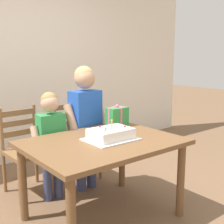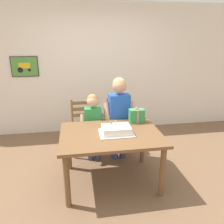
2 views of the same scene
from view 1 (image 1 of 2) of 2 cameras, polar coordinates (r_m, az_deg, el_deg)
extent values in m
plane|color=brown|center=(2.96, -1.68, -19.13)|extent=(20.00, 20.00, 0.00)
cube|color=silver|center=(4.30, -17.88, 8.00)|extent=(6.40, 0.08, 2.60)
cube|color=brown|center=(2.67, -1.77, -5.77)|extent=(1.32, 0.98, 0.04)
cylinder|color=brown|center=(2.21, -7.64, -20.08)|extent=(0.07, 0.07, 0.69)
cylinder|color=brown|center=(2.90, 12.78, -12.36)|extent=(0.07, 0.07, 0.69)
cylinder|color=brown|center=(2.87, -16.39, -12.79)|extent=(0.07, 0.07, 0.69)
cylinder|color=brown|center=(3.44, 1.89, -8.36)|extent=(0.07, 0.07, 0.69)
cube|color=silver|center=(2.68, -0.23, -5.12)|extent=(0.44, 0.34, 0.01)
cube|color=white|center=(2.67, -0.23, -4.07)|extent=(0.36, 0.26, 0.09)
cylinder|color=orange|center=(2.62, -0.05, -2.56)|extent=(0.01, 0.01, 0.07)
sphere|color=yellow|center=(2.61, -0.05, -1.60)|extent=(0.02, 0.02, 0.02)
sphere|color=red|center=(2.71, 2.42, -2.72)|extent=(0.02, 0.02, 0.02)
sphere|color=blue|center=(2.64, -1.17, -3.10)|extent=(0.02, 0.02, 0.02)
sphere|color=red|center=(2.70, -2.29, -2.78)|extent=(0.02, 0.02, 0.02)
sphere|color=yellow|center=(2.52, -1.42, -3.76)|extent=(0.01, 0.01, 0.01)
sphere|color=green|center=(2.58, -1.25, -3.42)|extent=(0.02, 0.02, 0.02)
cube|color=#2D8E42|center=(3.16, 0.95, -0.92)|extent=(0.21, 0.13, 0.20)
cube|color=#DB668E|center=(3.16, 0.95, -0.92)|extent=(0.22, 0.02, 0.20)
cube|color=#DB668E|center=(3.16, 0.95, -0.92)|extent=(0.02, 0.14, 0.20)
sphere|color=#DB668E|center=(3.14, 0.96, 1.12)|extent=(0.04, 0.04, 0.04)
cube|color=brown|center=(3.36, -15.54, -7.35)|extent=(0.44, 0.44, 0.04)
cylinder|color=brown|center=(3.37, -10.92, -11.37)|extent=(0.04, 0.04, 0.43)
cylinder|color=brown|center=(3.21, -16.90, -12.82)|extent=(0.04, 0.04, 0.43)
cylinder|color=brown|center=(3.68, -14.00, -9.54)|extent=(0.04, 0.04, 0.43)
cylinder|color=brown|center=(3.53, -19.55, -10.73)|extent=(0.04, 0.04, 0.43)
cylinder|color=brown|center=(3.54, -14.35, -2.24)|extent=(0.04, 0.04, 0.45)
cylinder|color=brown|center=(3.39, -20.06, -3.15)|extent=(0.04, 0.04, 0.45)
cube|color=brown|center=(3.48, -17.08, -3.77)|extent=(0.36, 0.04, 0.06)
cube|color=brown|center=(3.45, -17.19, -1.96)|extent=(0.36, 0.04, 0.06)
cube|color=brown|center=(3.43, -17.29, -0.13)|extent=(0.36, 0.04, 0.06)
cube|color=brown|center=(3.63, -6.42, -5.62)|extent=(0.43, 0.43, 0.04)
cylinder|color=brown|center=(3.67, -2.16, -9.27)|extent=(0.04, 0.04, 0.43)
cylinder|color=brown|center=(3.46, -7.22, -10.60)|extent=(0.04, 0.04, 0.43)
cylinder|color=brown|center=(3.96, -5.57, -7.78)|extent=(0.04, 0.04, 0.43)
cylinder|color=brown|center=(3.77, -10.40, -8.88)|extent=(0.04, 0.04, 0.43)
cylinder|color=brown|center=(3.83, -5.70, -0.96)|extent=(0.04, 0.04, 0.45)
cylinder|color=brown|center=(3.64, -10.65, -1.74)|extent=(0.04, 0.04, 0.45)
cube|color=brown|center=(3.74, -8.09, -2.35)|extent=(0.36, 0.03, 0.06)
cube|color=brown|center=(3.72, -8.13, -0.67)|extent=(0.36, 0.03, 0.06)
cube|color=brown|center=(3.70, -8.18, 1.04)|extent=(0.36, 0.03, 0.06)
cylinder|color=#38426B|center=(3.46, -3.91, -9.82)|extent=(0.11, 0.11, 0.51)
cylinder|color=#38426B|center=(3.38, -5.83, -10.37)|extent=(0.11, 0.11, 0.51)
cube|color=blue|center=(3.27, -5.01, -1.09)|extent=(0.33, 0.22, 0.58)
cylinder|color=tan|center=(3.36, -1.89, -1.04)|extent=(0.10, 0.25, 0.39)
cylinder|color=tan|center=(3.12, -7.49, -2.06)|extent=(0.10, 0.25, 0.39)
sphere|color=tan|center=(3.20, -5.14, 6.31)|extent=(0.22, 0.22, 0.22)
sphere|color=tan|center=(3.21, -5.25, 6.80)|extent=(0.21, 0.21, 0.21)
cylinder|color=#38426B|center=(3.27, -10.10, -12.15)|extent=(0.09, 0.09, 0.42)
cylinder|color=#38426B|center=(3.23, -12.02, -12.54)|extent=(0.09, 0.09, 0.42)
cube|color=#2D934C|center=(3.10, -11.35, -4.70)|extent=(0.27, 0.18, 0.48)
cylinder|color=tan|center=(3.14, -8.35, -4.69)|extent=(0.08, 0.20, 0.32)
cylinder|color=tan|center=(3.01, -13.97, -5.56)|extent=(0.08, 0.20, 0.32)
sphere|color=tan|center=(3.02, -11.60, 1.68)|extent=(0.18, 0.18, 0.18)
sphere|color=#A87F4C|center=(3.03, -11.69, 2.12)|extent=(0.17, 0.17, 0.17)
camera|label=2|loc=(1.33, 82.82, 20.49)|focal=35.45mm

